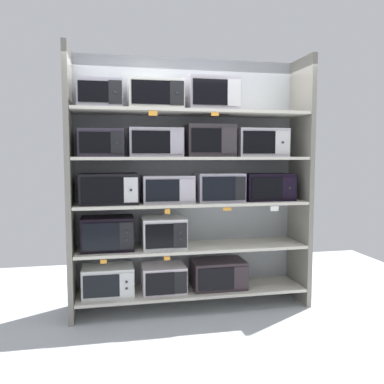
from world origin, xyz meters
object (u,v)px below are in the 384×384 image
object	(u,v)px
microwave_14	(155,95)
microwave_2	(218,274)
microwave_13	(100,95)
microwave_15	(211,95)
microwave_5	(109,189)
microwave_9	(101,143)
microwave_0	(108,281)
microwave_11	(209,141)
microwave_4	(163,232)
microwave_1	(163,278)
microwave_6	(167,189)
microwave_10	(155,143)
microwave_12	(260,143)
microwave_7	(218,187)
microwave_3	(107,233)
microwave_8	(267,187)

from	to	relation	value
microwave_14	microwave_2	bearing A→B (deg)	-0.00
microwave_13	microwave_15	world-z (taller)	microwave_15
microwave_2	microwave_15	size ratio (longest dim) A/B	1.09
microwave_14	microwave_5	bearing A→B (deg)	-179.98
microwave_5	microwave_9	size ratio (longest dim) A/B	1.31
microwave_0	microwave_5	bearing A→B (deg)	-0.59
microwave_11	microwave_4	bearing A→B (deg)	-179.97
microwave_5	microwave_9	world-z (taller)	microwave_9
microwave_1	microwave_9	size ratio (longest dim) A/B	1.03
microwave_13	microwave_6	bearing A→B (deg)	-0.02
microwave_5	microwave_10	distance (m)	0.64
microwave_1	microwave_6	world-z (taller)	microwave_6
microwave_5	microwave_15	world-z (taller)	microwave_15
microwave_2	microwave_6	world-z (taller)	microwave_6
microwave_10	microwave_13	xyz separation A→B (m)	(-0.53, 0.00, 0.45)
microwave_5	microwave_11	xyz separation A→B (m)	(1.01, 0.00, 0.47)
microwave_15	microwave_9	bearing A→B (deg)	180.00
microwave_9	microwave_15	xyz separation A→B (m)	(1.10, -0.00, 0.49)
microwave_6	microwave_12	world-z (taller)	microwave_12
microwave_10	microwave_12	distance (m)	1.11
microwave_1	microwave_12	distance (m)	1.73
microwave_0	microwave_6	xyz separation A→B (m)	(0.61, -0.00, 0.91)
microwave_2	microwave_0	bearing A→B (deg)	179.99
microwave_15	microwave_6	bearing A→B (deg)	-179.99
microwave_0	microwave_13	distance (m)	1.83
microwave_14	microwave_1	bearing A→B (deg)	-0.09
microwave_5	microwave_14	world-z (taller)	microwave_14
microwave_6	microwave_11	size ratio (longest dim) A/B	1.06
microwave_0	microwave_15	size ratio (longest dim) A/B	0.99
microwave_7	microwave_15	xyz separation A→B (m)	(-0.08, 0.00, 0.94)
microwave_0	microwave_14	bearing A→B (deg)	-0.01
microwave_4	microwave_13	bearing A→B (deg)	179.98
microwave_3	microwave_8	world-z (taller)	microwave_8
microwave_0	microwave_10	distance (m)	1.46
microwave_14	microwave_7	bearing A→B (deg)	-0.01
microwave_7	microwave_3	bearing A→B (deg)	180.00
microwave_2	microwave_13	distance (m)	2.18
microwave_0	microwave_13	size ratio (longest dim) A/B	1.20
microwave_3	microwave_15	world-z (taller)	microwave_15
microwave_6	microwave_7	bearing A→B (deg)	-0.02
microwave_2	microwave_5	xyz separation A→B (m)	(-1.12, -0.00, 0.92)
microwave_6	microwave_8	bearing A→B (deg)	-0.00
microwave_5	microwave_11	size ratio (longest dim) A/B	1.16
microwave_4	microwave_7	size ratio (longest dim) A/B	0.92
microwave_10	microwave_12	xyz separation A→B (m)	(1.11, -0.00, 0.01)
microwave_10	microwave_14	world-z (taller)	microwave_14
microwave_13	microwave_7	bearing A→B (deg)	-0.02
microwave_1	microwave_3	distance (m)	0.74
microwave_1	microwave_9	xyz separation A→B (m)	(-0.60, 0.00, 1.38)
microwave_3	microwave_13	distance (m)	1.35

